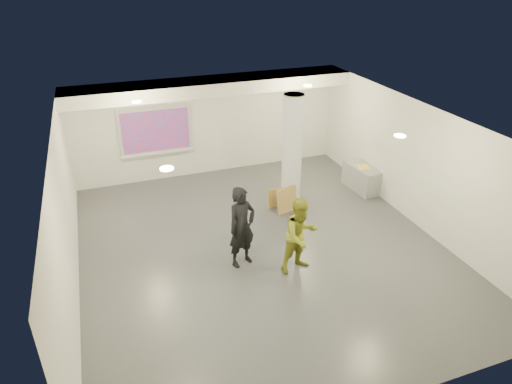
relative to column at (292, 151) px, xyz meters
name	(u,v)px	position (x,y,z in m)	size (l,w,h in m)	color
floor	(262,247)	(-1.50, -1.80, -1.50)	(8.00, 9.00, 0.01)	#3A3E42
ceiling	(263,123)	(-1.50, -1.80, 1.50)	(8.00, 9.00, 0.01)	silver
wall_back	(209,125)	(-1.50, 2.70, 0.00)	(8.00, 0.01, 3.00)	silver
wall_front	(380,333)	(-1.50, -6.30, 0.00)	(8.00, 0.01, 3.00)	silver
wall_left	(65,222)	(-5.50, -1.80, 0.00)	(0.01, 9.00, 3.00)	silver
wall_right	(416,164)	(2.50, -1.80, 0.00)	(0.01, 9.00, 3.00)	silver
soffit_band	(212,86)	(-1.50, 2.15, 1.32)	(8.00, 1.10, 0.36)	silver
downlight_nw	(137,102)	(-3.70, 0.70, 1.48)	(0.22, 0.22, 0.02)	#EFED8B
downlight_ne	(308,86)	(0.70, 0.70, 1.48)	(0.22, 0.22, 0.02)	#EFED8B
downlight_sw	(167,168)	(-3.70, -3.30, 1.48)	(0.22, 0.22, 0.02)	#EFED8B
downlight_se	(400,136)	(0.70, -3.30, 1.48)	(0.22, 0.22, 0.02)	#EFED8B
column	(292,151)	(0.00, 0.00, 0.00)	(0.52, 0.52, 3.00)	silver
projection_screen	(156,131)	(-3.10, 2.65, 0.03)	(2.10, 0.13, 1.42)	silver
credenza	(361,178)	(2.22, 0.04, -1.15)	(0.51, 1.22, 0.71)	gray
papers_stack	(363,167)	(2.21, -0.02, -0.78)	(0.29, 0.37, 0.02)	white
postit_pad	(364,167)	(2.22, -0.02, -0.77)	(0.24, 0.33, 0.03)	yellow
cardboard_back	(287,200)	(-0.29, -0.44, -1.16)	(0.62, 0.06, 0.67)	#A17D3F
cardboard_front	(276,198)	(-0.46, -0.10, -1.24)	(0.47, 0.05, 0.52)	#A17D3F
woman	(242,227)	(-2.11, -2.21, -0.59)	(0.67, 0.44, 1.83)	black
man	(301,235)	(-1.02, -2.81, -0.66)	(0.82, 0.64, 1.68)	olive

